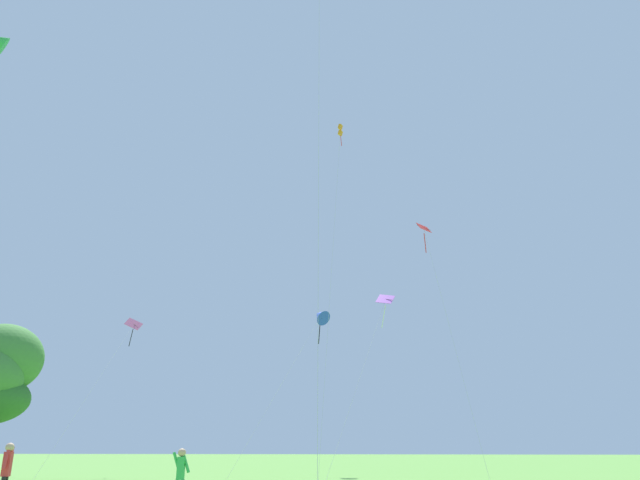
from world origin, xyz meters
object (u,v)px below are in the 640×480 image
kite_purple_streamer (383,309)px  kite_orange_box (340,138)px  kite_blue_delta (320,316)px  person_foreground_watcher (6,469)px  kite_pink_low (129,332)px  person_in_blue_jacket (181,473)px  kite_red_high (427,243)px

kite_purple_streamer → kite_orange_box: size_ratio=0.42×
kite_purple_streamer → kite_blue_delta: bearing=126.8°
kite_orange_box → person_foreground_watcher: bearing=-104.7°
kite_pink_low → kite_blue_delta: bearing=16.8°
kite_orange_box → person_foreground_watcher: kite_orange_box is taller
kite_orange_box → person_foreground_watcher: (-6.62, -25.22, -23.65)m
kite_blue_delta → person_foreground_watcher: 29.42m
kite_pink_low → person_in_blue_jacket: kite_pink_low is taller
kite_purple_streamer → kite_pink_low: (-18.13, 2.78, -0.45)m
kite_red_high → kite_orange_box: size_ratio=0.60×
kite_red_high → kite_orange_box: 13.06m
person_foreground_watcher → person_in_blue_jacket: size_ratio=1.09×
kite_orange_box → kite_red_high: bearing=-37.2°
person_foreground_watcher → person_in_blue_jacket: 5.02m
kite_pink_low → person_foreground_watcher: 26.16m
kite_orange_box → person_in_blue_jacket: kite_orange_box is taller
kite_purple_streamer → person_in_blue_jacket: size_ratio=6.75×
kite_red_high → person_foreground_watcher: size_ratio=8.79×
kite_purple_streamer → kite_red_high: 5.18m
kite_purple_streamer → kite_pink_low: kite_purple_streamer is taller
kite_pink_low → person_foreground_watcher: size_ratio=6.03×
kite_blue_delta → kite_orange_box: bearing=-47.3°
kite_purple_streamer → person_foreground_watcher: kite_purple_streamer is taller
kite_blue_delta → person_in_blue_jacket: 28.61m
kite_pink_low → kite_orange_box: 21.48m
kite_purple_streamer → kite_red_high: (2.97, 0.05, 4.24)m
kite_orange_box → person_in_blue_jacket: bearing=-93.8°
kite_red_high → person_in_blue_jacket: bearing=-111.0°
kite_pink_low → person_foreground_watcher: (8.37, -23.33, -8.38)m
kite_blue_delta → person_in_blue_jacket: size_ratio=7.22×
kite_pink_low → kite_red_high: bearing=-7.4°
kite_red_high → kite_purple_streamer: bearing=-179.1°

